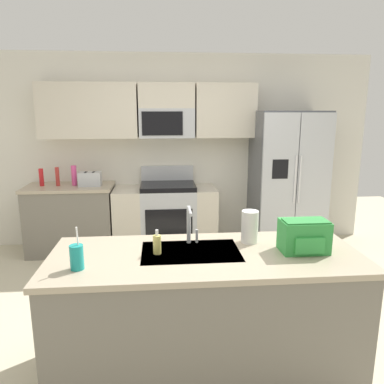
{
  "coord_description": "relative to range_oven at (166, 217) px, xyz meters",
  "views": [
    {
      "loc": [
        -0.33,
        -3.04,
        1.86
      ],
      "look_at": [
        -0.01,
        0.6,
        1.05
      ],
      "focal_mm": 34.69,
      "sensor_mm": 36.0,
      "label": 1
    }
  ],
  "objects": [
    {
      "name": "ground_plane",
      "position": [
        0.26,
        -1.8,
        -0.44
      ],
      "size": [
        9.0,
        9.0,
        0.0
      ],
      "primitive_type": "plane",
      "color": "beige",
      "rests_on": "ground"
    },
    {
      "name": "kitchen_wall_unit",
      "position": [
        0.12,
        0.28,
        1.03
      ],
      "size": [
        5.2,
        0.43,
        2.6
      ],
      "color": "silver",
      "rests_on": "ground"
    },
    {
      "name": "back_counter",
      "position": [
        -1.25,
        -0.0,
        0.01
      ],
      "size": [
        1.12,
        0.63,
        0.9
      ],
      "color": "slate",
      "rests_on": "ground"
    },
    {
      "name": "range_oven",
      "position": [
        0.0,
        0.0,
        0.0
      ],
      "size": [
        1.36,
        0.61,
        1.1
      ],
      "color": "#B7BABF",
      "rests_on": "ground"
    },
    {
      "name": "refrigerator",
      "position": [
        1.64,
        -0.07,
        0.48
      ],
      "size": [
        0.9,
        0.76,
        1.85
      ],
      "color": "#4C4F54",
      "rests_on": "ground"
    },
    {
      "name": "island_counter",
      "position": [
        0.24,
        -2.47,
        0.01
      ],
      "size": [
        2.13,
        0.84,
        0.9
      ],
      "color": "slate",
      "rests_on": "ground"
    },
    {
      "name": "toaster",
      "position": [
        -0.96,
        -0.05,
        0.55
      ],
      "size": [
        0.28,
        0.16,
        0.18
      ],
      "color": "#B7BABF",
      "rests_on": "back_counter"
    },
    {
      "name": "pepper_mill",
      "position": [
        -1.38,
        -0.0,
        0.58
      ],
      "size": [
        0.05,
        0.05,
        0.24
      ],
      "primitive_type": "cylinder",
      "color": "#B2332D",
      "rests_on": "back_counter"
    },
    {
      "name": "bottle_red",
      "position": [
        -1.59,
        0.01,
        0.57
      ],
      "size": [
        0.06,
        0.06,
        0.22
      ],
      "primitive_type": "cylinder",
      "color": "red",
      "rests_on": "back_counter"
    },
    {
      "name": "bottle_pink",
      "position": [
        -1.18,
        0.01,
        0.59
      ],
      "size": [
        0.07,
        0.07,
        0.26
      ],
      "primitive_type": "cylinder",
      "color": "#EA4C93",
      "rests_on": "back_counter"
    },
    {
      "name": "sink_faucet",
      "position": [
        0.14,
        -2.28,
        0.62
      ],
      "size": [
        0.09,
        0.21,
        0.28
      ],
      "color": "#B7BABF",
      "rests_on": "island_counter"
    },
    {
      "name": "drink_cup_teal",
      "position": [
        -0.59,
        -2.65,
        0.54
      ],
      "size": [
        0.08,
        0.08,
        0.28
      ],
      "color": "teal",
      "rests_on": "island_counter"
    },
    {
      "name": "soap_dispenser",
      "position": [
        -0.1,
        -2.44,
        0.53
      ],
      "size": [
        0.06,
        0.06,
        0.17
      ],
      "color": "#D8CC66",
      "rests_on": "island_counter"
    },
    {
      "name": "paper_towel_roll",
      "position": [
        0.59,
        -2.28,
        0.58
      ],
      "size": [
        0.12,
        0.12,
        0.24
      ],
      "primitive_type": "cylinder",
      "color": "white",
      "rests_on": "island_counter"
    },
    {
      "name": "backpack",
      "position": [
        0.92,
        -2.49,
        0.57
      ],
      "size": [
        0.32,
        0.22,
        0.23
      ],
      "color": "green",
      "rests_on": "island_counter"
    }
  ]
}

